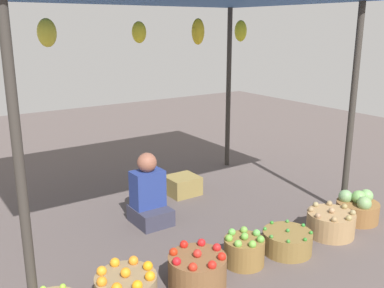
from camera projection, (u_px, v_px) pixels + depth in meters
name	position (u px, v px, depth m)	size (l,w,h in m)	color
ground_plane	(166.00, 215.00, 4.98)	(14.00, 14.00, 0.00)	#584D4B
market_stall_structure	(162.00, 13.00, 4.40)	(3.77, 2.43, 2.36)	#38332D
vendor_person	(149.00, 196.00, 4.72)	(0.36, 0.44, 0.78)	#373749
basket_red_tomatoes	(197.00, 271.00, 3.57)	(0.48, 0.48, 0.34)	brown
basket_green_apples	(244.00, 250.00, 3.93)	(0.37, 0.37, 0.30)	olive
basket_green_chilies	(287.00, 242.00, 4.15)	(0.47, 0.47, 0.24)	olive
basket_potatoes	(331.00, 223.00, 4.48)	(0.48, 0.48, 0.29)	#A47F54
basket_cabbages	(358.00, 208.00, 4.80)	(0.45, 0.45, 0.35)	brown
wooden_crate_near_vendor	(183.00, 185.00, 5.56)	(0.38, 0.36, 0.23)	olive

